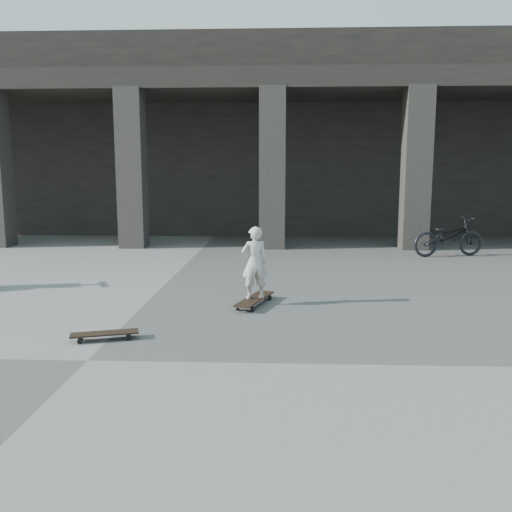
{
  "coord_description": "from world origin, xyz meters",
  "views": [
    {
      "loc": [
        1.97,
        -5.27,
        1.92
      ],
      "look_at": [
        1.62,
        2.93,
        0.65
      ],
      "focal_mm": 38.0,
      "sensor_mm": 36.0,
      "label": 1
    }
  ],
  "objects_px": {
    "child": "(254,263)",
    "bicycle": "(448,237)",
    "skateboard_spare": "(105,334)",
    "longboard": "(255,300)"
  },
  "relations": [
    {
      "from": "longboard",
      "to": "bicycle",
      "type": "distance_m",
      "value": 6.47
    },
    {
      "from": "skateboard_spare",
      "to": "bicycle",
      "type": "bearing_deg",
      "value": 30.77
    },
    {
      "from": "longboard",
      "to": "skateboard_spare",
      "type": "bearing_deg",
      "value": 154.69
    },
    {
      "from": "longboard",
      "to": "bicycle",
      "type": "xyz_separation_m",
      "value": [
        4.26,
        4.87,
        0.37
      ]
    },
    {
      "from": "skateboard_spare",
      "to": "bicycle",
      "type": "xyz_separation_m",
      "value": [
        5.91,
        6.61,
        0.38
      ]
    },
    {
      "from": "skateboard_spare",
      "to": "bicycle",
      "type": "height_order",
      "value": "bicycle"
    },
    {
      "from": "child",
      "to": "bicycle",
      "type": "distance_m",
      "value": 6.47
    },
    {
      "from": "longboard",
      "to": "skateboard_spare",
      "type": "xyz_separation_m",
      "value": [
        -1.66,
        -1.74,
        -0.01
      ]
    },
    {
      "from": "child",
      "to": "bicycle",
      "type": "xyz_separation_m",
      "value": [
        4.26,
        4.87,
        -0.18
      ]
    },
    {
      "from": "skateboard_spare",
      "to": "child",
      "type": "bearing_deg",
      "value": 29.05
    }
  ]
}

